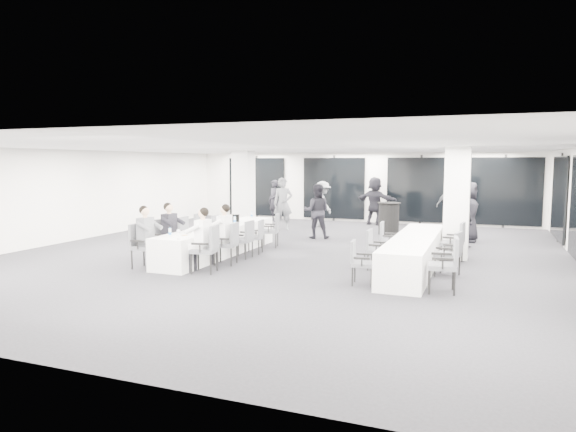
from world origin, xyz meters
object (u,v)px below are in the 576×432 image
at_px(standing_guest_h, 460,214).
at_px(ice_bucket_far, 236,218).
at_px(chair_main_left_second, 166,237).
at_px(standing_guest_e, 469,208).
at_px(banquet_table_side, 414,253).
at_px(chair_main_left_far, 219,228).
at_px(chair_main_left_fourth, 204,229).
at_px(chair_side_left_near, 359,260).
at_px(chair_main_right_fourth, 256,234).
at_px(chair_main_left_near, 142,243).
at_px(chair_side_right_near, 447,261).
at_px(standing_guest_b, 317,208).
at_px(standing_guest_a, 283,200).
at_px(standing_guest_f, 375,198).
at_px(standing_guest_d, 451,203).
at_px(chair_side_right_mid, 452,251).
at_px(standing_guest_c, 323,201).
at_px(chair_main_right_mid, 245,237).
at_px(standing_guest_g, 274,198).
at_px(chair_main_right_far, 273,228).
at_px(ice_bucket_near, 200,225).
at_px(chair_side_left_mid, 375,247).
at_px(chair_main_right_second, 229,241).
at_px(banquet_table_main, 219,241).
at_px(chair_side_left_far, 387,238).
at_px(cocktail_table, 389,218).
at_px(chair_side_right_far, 456,240).
at_px(chair_main_left_mid, 188,233).

relative_size(standing_guest_h, ice_bucket_far, 8.36).
height_order(chair_main_left_second, standing_guest_e, standing_guest_e).
relative_size(banquet_table_side, chair_main_left_far, 5.79).
bearing_deg(chair_main_left_fourth, chair_side_left_near, 63.38).
height_order(chair_main_left_far, chair_main_right_fourth, chair_main_right_fourth).
height_order(chair_main_left_near, chair_side_right_near, chair_side_right_near).
height_order(chair_main_right_fourth, standing_guest_h, standing_guest_h).
xyz_separation_m(chair_main_left_second, standing_guest_b, (2.30, 4.88, 0.40)).
xyz_separation_m(standing_guest_a, standing_guest_f, (2.77, 2.66, -0.00)).
height_order(standing_guest_a, standing_guest_d, standing_guest_a).
bearing_deg(chair_main_right_fourth, chair_side_left_near, -135.28).
distance_m(chair_main_left_fourth, chair_side_right_mid, 6.77).
bearing_deg(standing_guest_c, standing_guest_a, 96.39).
bearing_deg(standing_guest_d, standing_guest_f, -15.38).
height_order(chair_main_right_mid, chair_main_right_fourth, chair_main_right_mid).
bearing_deg(standing_guest_g, chair_main_right_far, -37.69).
bearing_deg(standing_guest_a, chair_side_left_near, -81.71).
bearing_deg(ice_bucket_near, standing_guest_h, 37.03).
bearing_deg(chair_side_left_mid, chair_main_right_second, -77.50).
bearing_deg(standing_guest_d, ice_bucket_near, 48.80).
relative_size(banquet_table_main, chair_side_left_mid, 5.53).
bearing_deg(ice_bucket_far, standing_guest_g, 103.66).
height_order(banquet_table_side, chair_side_right_mid, chair_side_right_mid).
xyz_separation_m(standing_guest_c, ice_bucket_far, (-0.77, -5.61, -0.10)).
bearing_deg(chair_main_right_mid, chair_side_left_mid, -93.00).
bearing_deg(chair_main_left_second, chair_main_left_far, -167.33).
xyz_separation_m(chair_main_right_fourth, chair_side_right_mid, (5.01, -1.00, 0.04)).
bearing_deg(standing_guest_h, banquet_table_main, 78.77).
distance_m(chair_main_right_mid, standing_guest_c, 6.77).
distance_m(banquet_table_side, chair_main_right_second, 4.31).
distance_m(chair_side_left_far, standing_guest_g, 8.67).
bearing_deg(standing_guest_a, chair_main_right_fourth, -100.33).
height_order(cocktail_table, chair_side_right_near, cocktail_table).
relative_size(chair_side_right_far, standing_guest_h, 0.52).
distance_m(chair_main_left_second, chair_main_left_mid, 0.98).
height_order(chair_main_left_near, chair_main_right_far, chair_main_left_near).
relative_size(chair_main_left_second, standing_guest_c, 0.53).
height_order(chair_main_right_second, ice_bucket_near, chair_main_right_second).
height_order(chair_main_left_fourth, standing_guest_b, standing_guest_b).
bearing_deg(chair_main_left_second, chair_main_right_far, 161.94).
relative_size(chair_main_right_second, standing_guest_a, 0.47).
relative_size(banquet_table_side, standing_guest_g, 2.60).
bearing_deg(chair_main_left_mid, chair_main_right_mid, 87.49).
relative_size(cocktail_table, chair_main_left_near, 1.05).
xyz_separation_m(chair_main_left_mid, standing_guest_f, (3.31, 8.10, 0.50)).
relative_size(chair_main_right_mid, ice_bucket_far, 4.17).
distance_m(standing_guest_b, standing_guest_e, 4.64).
xyz_separation_m(chair_main_left_mid, standing_guest_h, (6.64, 3.77, 0.40)).
bearing_deg(standing_guest_d, chair_main_right_second, 53.97).
xyz_separation_m(chair_main_right_second, standing_guest_g, (-2.45, 8.64, 0.39)).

